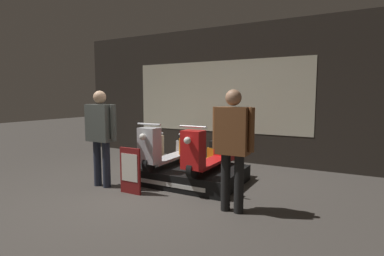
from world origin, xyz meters
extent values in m
plane|color=#423D38|center=(0.00, 0.00, 0.00)|extent=(30.00, 30.00, 0.00)
cube|color=#28231E|center=(0.00, 3.11, 1.60)|extent=(8.10, 0.08, 3.20)
cube|color=beige|center=(0.00, 3.07, 1.55)|extent=(4.46, 0.01, 1.70)
cube|color=black|center=(0.36, 1.06, 0.14)|extent=(1.86, 1.35, 0.28)
cube|color=silver|center=(0.36, 0.38, 0.13)|extent=(1.30, 0.01, 0.07)
cylinder|color=black|center=(-0.06, 0.40, 0.42)|extent=(0.09, 0.28, 0.28)
cylinder|color=black|center=(-0.06, 1.72, 0.42)|extent=(0.09, 0.28, 0.28)
cube|color=#BCBCC1|center=(-0.06, 1.06, 0.41)|extent=(0.31, 1.24, 0.05)
cube|color=#BCBCC1|center=(-0.06, 0.42, 0.74)|extent=(0.32, 0.26, 0.60)
cube|color=#BCBCC1|center=(-0.06, 1.70, 0.49)|extent=(0.34, 0.30, 0.33)
cube|color=black|center=(-0.06, 1.69, 0.74)|extent=(0.25, 0.27, 0.15)
cylinder|color=silver|center=(-0.06, 0.41, 1.10)|extent=(0.46, 0.03, 0.03)
sphere|color=white|center=(-0.06, 0.23, 0.90)|extent=(0.11, 0.11, 0.11)
cylinder|color=black|center=(0.78, 0.40, 0.42)|extent=(0.09, 0.28, 0.28)
cylinder|color=black|center=(0.78, 1.72, 0.42)|extent=(0.09, 0.28, 0.28)
cube|color=red|center=(0.78, 1.06, 0.41)|extent=(0.31, 1.24, 0.05)
cube|color=red|center=(0.78, 0.42, 0.74)|extent=(0.32, 0.26, 0.60)
cube|color=red|center=(0.78, 1.70, 0.49)|extent=(0.34, 0.30, 0.33)
cube|color=black|center=(0.78, 1.69, 0.74)|extent=(0.25, 0.27, 0.15)
cylinder|color=silver|center=(0.78, 0.41, 1.10)|extent=(0.46, 0.03, 0.03)
sphere|color=white|center=(0.78, 0.23, 0.90)|extent=(0.11, 0.11, 0.11)
cylinder|color=black|center=(-0.67, 1.37, 0.14)|extent=(0.09, 0.28, 0.28)
cylinder|color=black|center=(-0.67, 2.69, 0.14)|extent=(0.09, 0.28, 0.28)
cube|color=beige|center=(-0.67, 2.03, 0.13)|extent=(0.31, 1.24, 0.05)
cube|color=beige|center=(-0.67, 1.39, 0.46)|extent=(0.32, 0.26, 0.60)
cube|color=beige|center=(-0.67, 2.67, 0.22)|extent=(0.34, 0.30, 0.33)
cube|color=black|center=(-0.67, 2.67, 0.46)|extent=(0.25, 0.27, 0.15)
cylinder|color=silver|center=(-0.67, 1.38, 0.82)|extent=(0.46, 0.03, 0.03)
sphere|color=white|center=(-0.67, 1.21, 0.63)|extent=(0.11, 0.11, 0.11)
cylinder|color=black|center=(0.17, 1.37, 0.14)|extent=(0.09, 0.28, 0.28)
cylinder|color=black|center=(0.17, 2.69, 0.14)|extent=(0.09, 0.28, 0.28)
cube|color=orange|center=(0.17, 2.03, 0.13)|extent=(0.31, 1.24, 0.05)
cube|color=orange|center=(0.17, 1.39, 0.46)|extent=(0.32, 0.26, 0.60)
cube|color=orange|center=(0.17, 2.67, 0.22)|extent=(0.34, 0.30, 0.33)
cube|color=black|center=(0.17, 2.67, 0.46)|extent=(0.25, 0.27, 0.15)
cylinder|color=silver|center=(0.17, 1.38, 0.82)|extent=(0.46, 0.03, 0.03)
sphere|color=white|center=(0.17, 1.21, 0.63)|extent=(0.11, 0.11, 0.11)
cylinder|color=#232838|center=(-0.95, 0.10, 0.40)|extent=(0.13, 0.13, 0.79)
cylinder|color=#232838|center=(-0.74, 0.10, 0.40)|extent=(0.13, 0.13, 0.79)
cube|color=#474C47|center=(-0.85, 0.10, 1.11)|extent=(0.47, 0.26, 0.63)
cylinder|color=#474C47|center=(-1.12, 0.10, 1.13)|extent=(0.08, 0.08, 0.58)
cylinder|color=#474C47|center=(-0.57, 0.10, 1.13)|extent=(0.08, 0.08, 0.58)
sphere|color=tan|center=(-0.85, 0.10, 1.55)|extent=(0.22, 0.22, 0.22)
cylinder|color=black|center=(1.45, 0.10, 0.40)|extent=(0.13, 0.13, 0.79)
cylinder|color=black|center=(1.64, 0.10, 0.40)|extent=(0.13, 0.13, 0.79)
cube|color=brown|center=(1.55, 0.10, 1.11)|extent=(0.42, 0.24, 0.63)
cylinder|color=brown|center=(1.30, 0.10, 1.13)|extent=(0.08, 0.08, 0.58)
cylinder|color=brown|center=(1.80, 0.10, 1.13)|extent=(0.08, 0.08, 0.58)
sphere|color=#A87A5B|center=(1.55, 0.10, 1.54)|extent=(0.21, 0.21, 0.21)
cube|color=maroon|center=(-0.16, 0.03, 0.37)|extent=(0.39, 0.04, 0.75)
cube|color=white|center=(-0.16, 0.01, 0.43)|extent=(0.32, 0.01, 0.45)
camera|label=1|loc=(2.95, -3.62, 1.57)|focal=28.00mm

